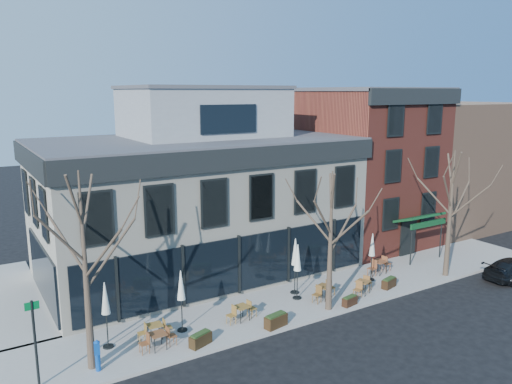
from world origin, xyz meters
TOP-DOWN VIEW (x-y plane):
  - ground at (0.00, 0.00)m, footprint 120.00×120.00m
  - sidewalk_front at (3.25, -2.15)m, footprint 33.50×4.70m
  - corner_building at (0.07, 5.07)m, footprint 18.39×10.39m
  - red_brick_building at (13.00, 4.98)m, footprint 8.20×11.78m
  - bg_building at (23.00, 6.00)m, footprint 12.00×12.00m
  - tree_corner at (-8.49, -3.20)m, footprint 3.93×3.98m
  - tree_mid at (3.01, -3.90)m, footprint 3.50×3.55m
  - tree_right at (12.01, -3.90)m, footprint 3.72×3.77m
  - sign_pole at (-10.50, -3.50)m, footprint 0.50×0.10m
  - call_box at (-8.35, -3.57)m, footprint 0.26×0.26m
  - cafe_set_0 at (-5.74, -3.20)m, footprint 1.67×0.69m
  - cafe_set_1 at (-5.53, -2.27)m, footprint 1.58×0.67m
  - cafe_set_2 at (-1.36, -2.71)m, footprint 1.70×0.75m
  - cafe_set_3 at (3.57, -2.82)m, footprint 1.76×0.91m
  - cafe_set_4 at (5.80, -3.39)m, footprint 1.73×1.02m
  - cafe_set_5 at (8.79, -1.63)m, footprint 1.90×0.84m
  - umbrella_0 at (-7.52, -1.93)m, footprint 0.47×0.47m
  - umbrella_1 at (-4.20, -2.19)m, footprint 0.46×0.46m
  - umbrella_2 at (2.75, -1.36)m, footprint 0.49×0.49m
  - umbrella_3 at (2.42, -2.02)m, footprint 0.48×0.48m
  - umbrella_4 at (7.65, -2.12)m, footprint 0.45×0.45m
  - planter_0 at (-4.08, -3.86)m, footprint 1.12×0.74m
  - planter_1 at (-0.35, -4.13)m, footprint 1.20×0.66m
  - planter_2 at (4.21, -4.14)m, footprint 0.93×0.51m
  - planter_3 at (7.68, -3.50)m, footprint 1.07×0.64m

SIDE VIEW (x-z plane):
  - ground at x=0.00m, z-range 0.00..0.00m
  - sidewalk_front at x=3.25m, z-range 0.00..0.15m
  - planter_2 at x=4.21m, z-range 0.15..0.64m
  - planter_3 at x=7.68m, z-range 0.15..0.71m
  - planter_0 at x=-4.08m, z-range 0.15..0.73m
  - planter_1 at x=-0.35m, z-range 0.15..0.78m
  - cafe_set_1 at x=-5.53m, z-range 0.16..0.99m
  - cafe_set_0 at x=-5.74m, z-range 0.16..1.04m
  - cafe_set_2 at x=-1.36m, z-range 0.16..1.04m
  - cafe_set_4 at x=5.80m, z-range 0.16..1.05m
  - cafe_set_3 at x=3.57m, z-range 0.16..1.07m
  - cafe_set_5 at x=8.79m, z-range 0.16..1.15m
  - call_box at x=-8.35m, z-range 0.19..1.51m
  - sign_pole at x=-10.50m, z-range 0.37..3.77m
  - umbrella_4 at x=7.65m, z-range 0.73..3.52m
  - umbrella_1 at x=-4.20m, z-range 0.75..3.64m
  - umbrella_0 at x=-7.52m, z-range 0.75..3.69m
  - umbrella_3 at x=2.42m, z-range 0.76..3.74m
  - umbrella_2 at x=2.75m, z-range 0.78..3.87m
  - tree_mid at x=3.01m, z-range 0.27..7.31m
  - tree_right at x=12.01m, z-range 0.28..7.76m
  - tree_corner at x=-8.49m, z-range 0.29..8.21m
  - corner_building at x=0.07m, z-range -0.83..10.27m
  - bg_building at x=23.00m, z-range 0.00..10.00m
  - red_brick_building at x=13.00m, z-range 0.05..11.22m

